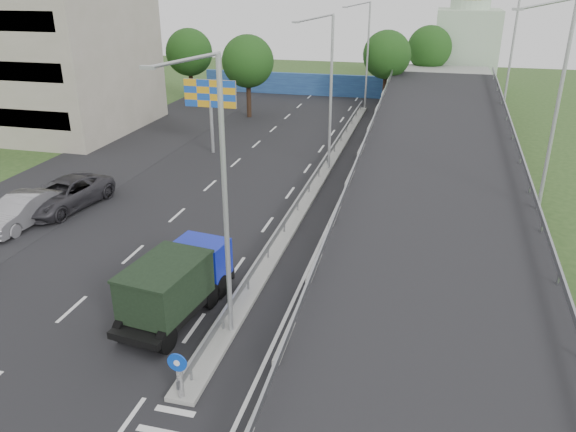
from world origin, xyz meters
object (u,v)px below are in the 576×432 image
(lamp_post_mid, at_px, (328,86))
(parked_car_c, at_px, (64,194))
(lamp_post_far, at_px, (366,50))
(billboard, at_px, (210,98))
(lamp_post_near, at_px, (219,189))
(church, at_px, (466,43))
(dump_truck, at_px, (177,283))
(sign_bollard, at_px, (179,375))
(parked_car_b, at_px, (21,211))

(lamp_post_mid, bearing_deg, parked_car_c, -141.51)
(lamp_post_far, distance_m, billboard, 20.24)
(lamp_post_near, relative_size, church, 0.73)
(church, height_order, dump_truck, church)
(billboard, height_order, parked_car_c, billboard)
(sign_bollard, height_order, parked_car_c, sign_bollard)
(parked_car_c, bearing_deg, church, 71.00)
(lamp_post_mid, distance_m, billboard, 9.47)
(lamp_post_near, bearing_deg, lamp_post_far, 90.00)
(dump_truck, bearing_deg, lamp_post_near, -11.83)
(dump_truck, bearing_deg, church, 84.67)
(lamp_post_mid, bearing_deg, billboard, 167.62)
(lamp_post_mid, xyz_separation_m, billboard, (-9.11, 2.00, -1.62))
(billboard, height_order, parked_car_b, billboard)
(lamp_post_far, distance_m, parked_car_b, 36.46)
(dump_truck, bearing_deg, parked_car_c, 149.42)
(lamp_post_near, height_order, church, church)
(dump_truck, relative_size, parked_car_b, 1.19)
(lamp_post_near, xyz_separation_m, dump_truck, (-2.29, 0.81, -4.39))
(billboard, bearing_deg, lamp_post_far, 63.16)
(billboard, bearing_deg, parked_car_b, -108.05)
(lamp_post_mid, height_order, lamp_post_far, same)
(parked_car_b, height_order, parked_car_c, parked_car_c)
(lamp_post_near, xyz_separation_m, lamp_post_mid, (0.00, 20.00, 0.00))
(lamp_post_mid, distance_m, parked_car_c, 17.68)
(billboard, relative_size, parked_car_c, 0.90)
(sign_bollard, bearing_deg, parked_car_b, 142.92)
(sign_bollard, distance_m, billboard, 27.53)
(lamp_post_far, bearing_deg, parked_car_b, -112.95)
(sign_bollard, height_order, church, church)
(billboard, xyz_separation_m, dump_truck, (6.82, -21.19, -2.76))
(lamp_post_far, bearing_deg, billboard, -116.84)
(parked_car_b, relative_size, parked_car_c, 0.83)
(church, bearing_deg, sign_bollard, -99.81)
(lamp_post_near, relative_size, lamp_post_far, 1.00)
(dump_truck, bearing_deg, lamp_post_mid, 90.77)
(church, xyz_separation_m, parked_car_c, (-23.17, -44.56, -4.46))
(church, height_order, parked_car_b, church)
(parked_car_c, bearing_deg, lamp_post_mid, 46.96)
(dump_truck, bearing_deg, billboard, 115.41)
(lamp_post_mid, xyz_separation_m, parked_car_c, (-13.28, -10.56, -4.96))
(billboard, distance_m, parked_car_b, 16.40)
(lamp_post_near, xyz_separation_m, church, (9.89, 54.00, -0.50))
(lamp_post_near, relative_size, dump_truck, 1.67)
(church, distance_m, parked_car_b, 53.19)
(billboard, bearing_deg, dump_truck, -72.16)
(billboard, xyz_separation_m, parked_car_b, (-4.97, -15.26, -3.35))
(lamp_post_far, height_order, church, church)
(lamp_post_near, bearing_deg, parked_car_c, 144.59)
(parked_car_b, bearing_deg, church, 65.61)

